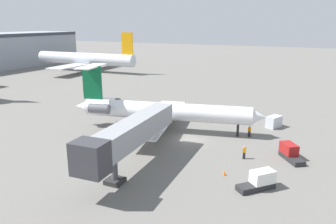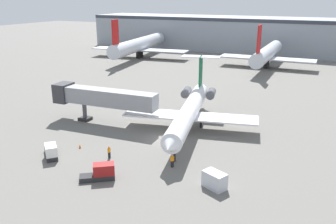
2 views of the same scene
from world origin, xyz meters
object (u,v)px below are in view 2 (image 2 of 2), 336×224
(baggage_tug_lead, at_px, (101,173))
(baggage_tug_trailing, at_px, (51,152))
(jet_bridge, at_px, (98,97))
(cargo_container_uld, at_px, (215,180))
(ground_crew_marshaller, at_px, (109,152))
(parked_airliner_west_end, at_px, (139,45))
(regional_jet, at_px, (190,109))
(traffic_cone_near, at_px, (80,146))
(parked_airliner_west_mid, at_px, (267,53))
(ground_crew_loader, at_px, (172,161))

(baggage_tug_lead, xyz_separation_m, baggage_tug_trailing, (-9.32, 1.98, 0.00))
(jet_bridge, relative_size, cargo_container_uld, 6.21)
(cargo_container_uld, bearing_deg, ground_crew_marshaller, 174.69)
(baggage_tug_trailing, xyz_separation_m, cargo_container_uld, (21.71, 1.79, 0.09))
(cargo_container_uld, bearing_deg, parked_airliner_west_end, 125.29)
(ground_crew_marshaller, relative_size, parked_airliner_west_end, 0.04)
(ground_crew_marshaller, bearing_deg, regional_jet, 69.66)
(cargo_container_uld, distance_m, parked_airliner_west_end, 88.72)
(ground_crew_marshaller, height_order, traffic_cone_near, ground_crew_marshaller)
(baggage_tug_trailing, bearing_deg, cargo_container_uld, 4.72)
(traffic_cone_near, distance_m, parked_airliner_west_end, 76.70)
(regional_jet, distance_m, ground_crew_marshaller, 15.64)
(jet_bridge, distance_m, traffic_cone_near, 11.59)
(jet_bridge, relative_size, baggage_tug_trailing, 4.74)
(ground_crew_marshaller, bearing_deg, jet_bridge, 130.75)
(jet_bridge, bearing_deg, parked_airliner_west_mid, 75.60)
(regional_jet, relative_size, cargo_container_uld, 10.04)
(regional_jet, height_order, parked_airliner_west_mid, parked_airliner_west_mid)
(jet_bridge, distance_m, baggage_tug_lead, 20.35)
(ground_crew_loader, relative_size, baggage_tug_lead, 0.42)
(baggage_tug_lead, distance_m, cargo_container_uld, 12.95)
(baggage_tug_trailing, height_order, parked_airliner_west_end, parked_airliner_west_end)
(ground_crew_loader, distance_m, traffic_cone_near, 14.03)
(parked_airliner_west_end, relative_size, parked_airliner_west_mid, 1.22)
(regional_jet, distance_m, parked_airliner_west_mid, 57.02)
(baggage_tug_trailing, bearing_deg, jet_bridge, 100.27)
(traffic_cone_near, bearing_deg, parked_airliner_west_end, 113.78)
(jet_bridge, height_order, parked_airliner_west_mid, parked_airliner_west_mid)
(regional_jet, bearing_deg, baggage_tug_trailing, -124.81)
(cargo_container_uld, distance_m, traffic_cone_near, 20.47)
(parked_airliner_west_end, bearing_deg, cargo_container_uld, -54.71)
(ground_crew_loader, bearing_deg, parked_airliner_west_end, 122.76)
(parked_airliner_west_end, bearing_deg, parked_airliner_west_mid, 0.69)
(jet_bridge, height_order, baggage_tug_trailing, jet_bridge)
(ground_crew_marshaller, bearing_deg, cargo_container_uld, -5.31)
(cargo_container_uld, height_order, parked_airliner_west_mid, parked_airliner_west_mid)
(jet_bridge, bearing_deg, regional_jet, 13.27)
(ground_crew_marshaller, xyz_separation_m, baggage_tug_trailing, (-6.90, -3.17, -0.02))
(baggage_tug_trailing, distance_m, parked_airliner_west_mid, 75.86)
(regional_jet, relative_size, baggage_tug_trailing, 7.67)
(baggage_tug_lead, distance_m, traffic_cone_near, 10.00)
(baggage_tug_lead, height_order, baggage_tug_trailing, same)
(jet_bridge, distance_m, ground_crew_loader, 20.76)
(ground_crew_marshaller, distance_m, ground_crew_loader, 8.57)
(jet_bridge, xyz_separation_m, ground_crew_marshaller, (9.47, -10.99, -3.53))
(ground_crew_marshaller, xyz_separation_m, baggage_tug_lead, (2.41, -5.15, -0.02))
(baggage_tug_trailing, height_order, parked_airliner_west_mid, parked_airliner_west_mid)
(parked_airliner_west_mid, bearing_deg, regional_jet, -90.70)
(jet_bridge, xyz_separation_m, baggage_tug_trailing, (2.56, -14.16, -3.54))
(regional_jet, relative_size, traffic_cone_near, 54.42)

